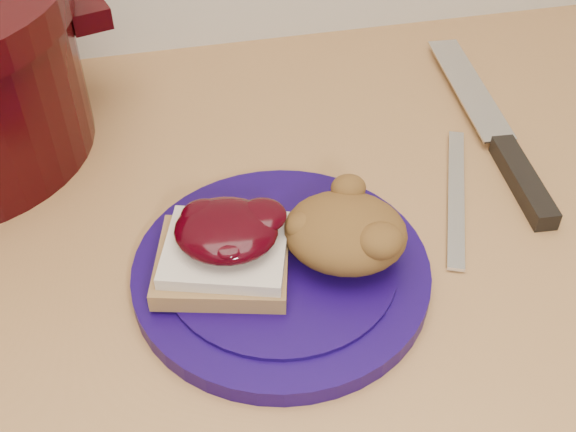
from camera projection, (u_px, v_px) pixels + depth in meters
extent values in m
cylinder|color=#130443|center=(281.00, 272.00, 0.58)|extent=(0.31, 0.31, 0.02)
cube|color=olive|center=(223.00, 262.00, 0.56)|extent=(0.12, 0.11, 0.02)
cube|color=beige|center=(225.00, 249.00, 0.56)|extent=(0.11, 0.11, 0.01)
ellipsoid|color=black|center=(226.00, 230.00, 0.55)|extent=(0.10, 0.09, 0.02)
ellipsoid|color=brown|center=(345.00, 232.00, 0.56)|extent=(0.12, 0.11, 0.05)
cube|color=black|center=(523.00, 181.00, 0.66)|extent=(0.03, 0.12, 0.02)
cube|color=silver|center=(469.00, 87.00, 0.78)|extent=(0.05, 0.20, 0.00)
cube|color=silver|center=(456.00, 194.00, 0.66)|extent=(0.08, 0.18, 0.00)
cube|color=black|center=(84.00, 9.00, 0.69)|extent=(0.05, 0.07, 0.02)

